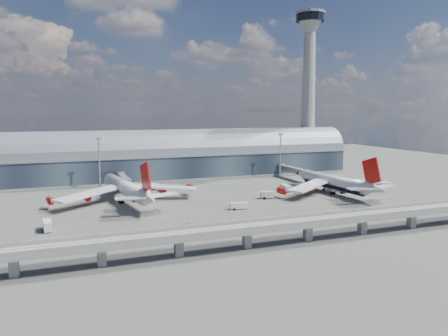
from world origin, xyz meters
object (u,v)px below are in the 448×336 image
object	(u,v)px
service_truck_5	(154,187)
cargo_train_2	(436,205)
airliner_right	(335,182)
service_truck_3	(285,188)
cargo_train_0	(185,226)
control_tower	(308,90)
floodlight_mast_left	(99,162)
airliner_left	(127,189)
floodlight_mast_right	(280,155)
service_truck_0	(47,225)
cargo_train_1	(251,223)
service_truck_4	(328,188)
service_truck_1	(267,195)
service_truck_2	(239,206)

from	to	relation	value
service_truck_5	cargo_train_2	bearing A→B (deg)	-68.70
airliner_right	service_truck_3	world-z (taller)	airliner_right
cargo_train_2	service_truck_3	bearing A→B (deg)	39.78
cargo_train_0	control_tower	bearing A→B (deg)	-27.65
floodlight_mast_left	airliner_left	bearing A→B (deg)	-77.33
cargo_train_2	service_truck_5	bearing A→B (deg)	52.37
floodlight_mast_right	service_truck_0	bearing A→B (deg)	-150.38
cargo_train_1	airliner_left	bearing A→B (deg)	7.18
service_truck_5	cargo_train_0	bearing A→B (deg)	-124.18
service_truck_4	cargo_train_2	bearing A→B (deg)	-54.46
airliner_left	service_truck_4	distance (m)	94.97
airliner_left	floodlight_mast_right	bearing A→B (deg)	12.85
airliner_right	service_truck_1	distance (m)	35.58
service_truck_0	cargo_train_2	distance (m)	147.83
service_truck_2	control_tower	bearing A→B (deg)	-36.06
service_truck_1	cargo_train_1	world-z (taller)	service_truck_1
control_tower	service_truck_2	xyz separation A→B (m)	(-88.01, -92.37, -50.24)
service_truck_4	cargo_train_0	world-z (taller)	service_truck_4
control_tower	service_truck_5	size ratio (longest dim) A/B	16.60
airliner_left	service_truck_5	world-z (taller)	airliner_left
service_truck_3	cargo_train_1	world-z (taller)	service_truck_3
airliner_left	service_truck_4	world-z (taller)	airliner_left
service_truck_4	cargo_train_1	distance (m)	75.19
service_truck_0	service_truck_2	size ratio (longest dim) A/B	1.04
service_truck_2	cargo_train_0	bearing A→B (deg)	132.63
service_truck_1	cargo_train_1	distance (m)	46.48
control_tower	floodlight_mast_left	distance (m)	143.01
airliner_left	airliner_right	distance (m)	95.67
cargo_train_0	cargo_train_1	bearing A→B (deg)	-82.67
service_truck_2	service_truck_3	bearing A→B (deg)	-45.42
floodlight_mast_right	service_truck_0	size ratio (longest dim) A/B	3.23
floodlight_mast_right	service_truck_4	size ratio (longest dim) A/B	4.54
service_truck_5	airliner_right	bearing A→B (deg)	-57.34
airliner_left	service_truck_3	size ratio (longest dim) A/B	9.64
floodlight_mast_left	service_truck_3	xyz separation A→B (m)	(82.40, -37.66, -11.95)
service_truck_1	service_truck_3	xyz separation A→B (m)	(15.53, 11.75, 0.07)
airliner_right	service_truck_2	size ratio (longest dim) A/B	8.25
service_truck_0	service_truck_3	bearing A→B (deg)	12.57
control_tower	service_truck_0	bearing A→B (deg)	-148.21
service_truck_1	cargo_train_1	size ratio (longest dim) A/B	0.49
airliner_left	service_truck_5	size ratio (longest dim) A/B	10.83
service_truck_0	service_truck_4	size ratio (longest dim) A/B	1.40
airliner_left	cargo_train_1	distance (m)	63.14
cargo_train_2	control_tower	bearing A→B (deg)	-4.38
service_truck_3	floodlight_mast_right	bearing A→B (deg)	69.06
control_tower	service_truck_5	distance (m)	126.69
control_tower	service_truck_0	world-z (taller)	control_tower
service_truck_5	cargo_train_2	distance (m)	126.51
service_truck_2	cargo_train_1	distance (m)	24.49
service_truck_0	cargo_train_2	bearing A→B (deg)	-11.91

